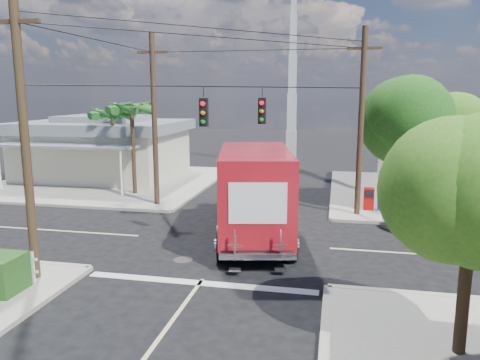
# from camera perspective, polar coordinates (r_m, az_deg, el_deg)

# --- Properties ---
(ground) EXTENTS (120.00, 120.00, 0.00)m
(ground) POSITION_cam_1_polar(r_m,az_deg,el_deg) (19.18, -1.22, -7.55)
(ground) COLOR black
(ground) RESTS_ON ground
(sidewalk_ne) EXTENTS (14.12, 14.12, 0.14)m
(sidewalk_ne) POSITION_cam_1_polar(r_m,az_deg,el_deg) (30.02, 24.52, -1.75)
(sidewalk_ne) COLOR gray
(sidewalk_ne) RESTS_ON ground
(sidewalk_nw) EXTENTS (14.12, 14.12, 0.14)m
(sidewalk_nw) POSITION_cam_1_polar(r_m,az_deg,el_deg) (32.86, -15.62, -0.20)
(sidewalk_nw) COLOR gray
(sidewalk_nw) RESTS_ON ground
(road_markings) EXTENTS (32.00, 32.00, 0.01)m
(road_markings) POSITION_cam_1_polar(r_m,az_deg,el_deg) (17.82, -2.30, -8.96)
(road_markings) COLOR beige
(road_markings) RESTS_ON ground
(building_nw) EXTENTS (10.80, 10.20, 4.30)m
(building_nw) POSITION_cam_1_polar(r_m,az_deg,el_deg) (34.46, -16.26, 3.86)
(building_nw) COLOR beige
(building_nw) RESTS_ON sidewalk_nw
(radio_tower) EXTENTS (0.80, 0.80, 17.00)m
(radio_tower) POSITION_cam_1_polar(r_m,az_deg,el_deg) (37.95, 6.37, 9.96)
(radio_tower) COLOR silver
(radio_tower) RESTS_ON ground
(tree_ne_front) EXTENTS (4.21, 4.14, 6.66)m
(tree_ne_front) POSITION_cam_1_polar(r_m,az_deg,el_deg) (24.76, 19.07, 7.20)
(tree_ne_front) COLOR #422D1C
(tree_ne_front) RESTS_ON sidewalk_ne
(tree_ne_back) EXTENTS (3.77, 3.66, 5.82)m
(tree_ne_back) POSITION_cam_1_polar(r_m,az_deg,el_deg) (27.39, 23.85, 5.93)
(tree_ne_back) COLOR #422D1C
(tree_ne_back) RESTS_ON sidewalk_ne
(tree_se) EXTENTS (3.67, 3.54, 5.62)m
(tree_se) POSITION_cam_1_polar(r_m,az_deg,el_deg) (11.09, 26.72, -0.46)
(tree_se) COLOR #422D1C
(tree_se) RESTS_ON sidewalk_se
(palm_nw_front) EXTENTS (3.01, 3.08, 5.59)m
(palm_nw_front) POSITION_cam_1_polar(r_m,az_deg,el_deg) (27.82, -13.07, 8.37)
(palm_nw_front) COLOR #422D1C
(palm_nw_front) RESTS_ON sidewalk_nw
(palm_nw_back) EXTENTS (3.01, 3.08, 5.19)m
(palm_nw_back) POSITION_cam_1_polar(r_m,az_deg,el_deg) (30.06, -15.34, 7.69)
(palm_nw_back) COLOR #422D1C
(palm_nw_back) RESTS_ON sidewalk_nw
(utility_poles) EXTENTS (12.00, 10.68, 9.00)m
(utility_poles) POSITION_cam_1_polar(r_m,az_deg,el_deg) (20.23, -4.66, 6.87)
(utility_poles) COLOR #473321
(utility_poles) RESTS_ON ground
(vending_boxes) EXTENTS (1.90, 0.50, 1.10)m
(vending_boxes) POSITION_cam_1_polar(r_m,az_deg,el_deg) (24.66, 17.03, -2.27)
(vending_boxes) COLOR #AD0B08
(vending_boxes) RESTS_ON sidewalk_ne
(delivery_truck) EXTENTS (4.27, 9.03, 3.77)m
(delivery_truck) POSITION_cam_1_polar(r_m,az_deg,el_deg) (19.40, 1.77, -1.49)
(delivery_truck) COLOR black
(delivery_truck) RESTS_ON ground
(parked_car) EXTENTS (6.16, 3.84, 1.59)m
(parked_car) POSITION_cam_1_polar(r_m,az_deg,el_deg) (22.17, 26.20, -4.03)
(parked_car) COLOR silver
(parked_car) RESTS_ON ground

